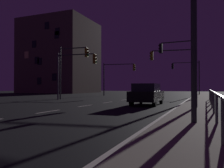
% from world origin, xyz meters
% --- Properties ---
extents(ground_plane, '(112.00, 112.00, 0.00)m').
position_xyz_m(ground_plane, '(0.00, 17.50, 0.00)').
color(ground_plane, black).
rests_on(ground_plane, ground).
extents(sidewalk_right, '(2.00, 77.00, 0.14)m').
position_xyz_m(sidewalk_right, '(7.26, 17.50, 0.07)').
color(sidewalk_right, gray).
rests_on(sidewalk_right, ground).
extents(lane_markings_center, '(0.14, 50.00, 0.01)m').
position_xyz_m(lane_markings_center, '(0.00, 21.00, 0.01)').
color(lane_markings_center, silver).
rests_on(lane_markings_center, ground).
extents(lane_edge_line, '(0.14, 53.00, 0.01)m').
position_xyz_m(lane_edge_line, '(6.01, 22.50, 0.01)').
color(lane_edge_line, silver).
rests_on(lane_edge_line, ground).
extents(car, '(1.91, 4.44, 1.57)m').
position_xyz_m(car, '(3.78, 15.54, 0.82)').
color(car, black).
rests_on(car, ground).
extents(traffic_light_mid_right, '(4.41, 0.55, 5.43)m').
position_xyz_m(traffic_light_mid_right, '(4.92, 38.10, 3.99)').
color(traffic_light_mid_right, '#2D3033').
rests_on(traffic_light_mid_right, sidewalk_right).
extents(traffic_light_near_right, '(4.44, 0.63, 4.91)m').
position_xyz_m(traffic_light_near_right, '(-4.63, 19.29, 3.50)').
color(traffic_light_near_right, '#4C4C51').
rests_on(traffic_light_near_right, ground).
extents(traffic_light_far_right, '(4.76, 0.92, 5.35)m').
position_xyz_m(traffic_light_far_right, '(4.74, 23.95, 3.96)').
color(traffic_light_far_right, '#4C4C51').
rests_on(traffic_light_far_right, sidewalk_right).
extents(traffic_light_near_left, '(4.98, 0.79, 5.01)m').
position_xyz_m(traffic_light_near_left, '(-4.46, 31.26, 3.59)').
color(traffic_light_near_left, '#38383D').
rests_on(traffic_light_near_left, ground).
extents(traffic_light_overhead_east, '(3.27, 0.42, 5.80)m').
position_xyz_m(traffic_light_overhead_east, '(5.29, 21.76, 4.17)').
color(traffic_light_overhead_east, '#4C4C51').
rests_on(traffic_light_overhead_east, sidewalk_right).
extents(traffic_light_far_center, '(3.41, 0.52, 5.71)m').
position_xyz_m(traffic_light_far_center, '(-5.41, 19.88, 3.98)').
color(traffic_light_far_center, '#2D3033').
rests_on(traffic_light_far_center, ground).
extents(street_lamp_across_street, '(2.35, 0.43, 7.45)m').
position_xyz_m(street_lamp_across_street, '(7.62, 13.06, 4.64)').
color(street_lamp_across_street, '#4C4C51').
rests_on(street_lamp_across_street, sidewalk_right).
extents(barrier_fence, '(0.09, 24.37, 0.98)m').
position_xyz_m(barrier_fence, '(8.11, 10.14, 0.88)').
color(barrier_fence, '#59595E').
rests_on(barrier_fence, sidewalk_right).
extents(building_distant, '(15.23, 13.47, 16.82)m').
position_xyz_m(building_distant, '(-24.27, 44.69, 8.41)').
color(building_distant, brown).
rests_on(building_distant, ground).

